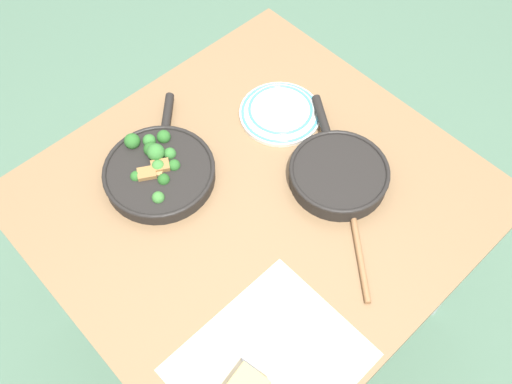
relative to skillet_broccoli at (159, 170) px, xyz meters
name	(u,v)px	position (x,y,z in m)	size (l,w,h in m)	color
ground_plane	(256,309)	(0.14, -0.22, -0.80)	(14.00, 14.00, 0.00)	#51755B
dining_table_red	(256,214)	(0.14, -0.22, -0.11)	(1.05, 1.00, 0.78)	olive
skillet_broccoli	(159,170)	(0.00, 0.00, 0.00)	(0.34, 0.34, 0.08)	black
skillet_eggs	(338,173)	(0.33, -0.33, 0.00)	(0.28, 0.35, 0.05)	black
wooden_spoon	(354,221)	(0.26, -0.44, -0.02)	(0.24, 0.28, 0.02)	#996B42
parchment_sheet	(270,362)	(-0.13, -0.55, -0.02)	(0.38, 0.32, 0.00)	beige
dinner_plate_stack	(280,112)	(0.37, -0.07, -0.01)	(0.23, 0.23, 0.03)	silver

